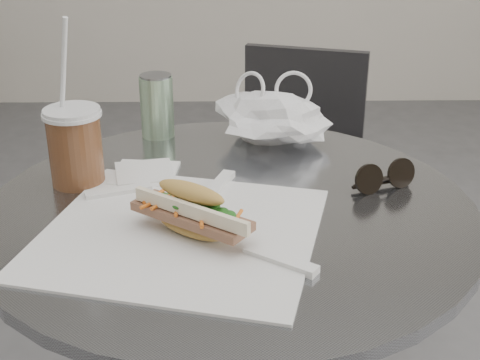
{
  "coord_description": "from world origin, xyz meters",
  "views": [
    {
      "loc": [
        0.0,
        -0.72,
        1.21
      ],
      "look_at": [
        0.01,
        0.18,
        0.79
      ],
      "focal_mm": 50.0,
      "sensor_mm": 36.0,
      "label": 1
    }
  ],
  "objects_px": {
    "chair_far": "(289,221)",
    "iced_coffee": "(75,145)",
    "cafe_table": "(231,347)",
    "banh_mi": "(191,211)",
    "sunglasses": "(384,178)",
    "drink_can": "(157,106)"
  },
  "relations": [
    {
      "from": "iced_coffee",
      "to": "sunglasses",
      "type": "height_order",
      "value": "iced_coffee"
    },
    {
      "from": "cafe_table",
      "to": "banh_mi",
      "type": "distance_m",
      "value": 0.33
    },
    {
      "from": "cafe_table",
      "to": "chair_far",
      "type": "xyz_separation_m",
      "value": [
        0.16,
        0.67,
        -0.11
      ]
    },
    {
      "from": "banh_mi",
      "to": "iced_coffee",
      "type": "relative_size",
      "value": 0.83
    },
    {
      "from": "chair_far",
      "to": "sunglasses",
      "type": "bearing_deg",
      "value": 115.49
    },
    {
      "from": "banh_mi",
      "to": "chair_far",
      "type": "bearing_deg",
      "value": 110.16
    },
    {
      "from": "sunglasses",
      "to": "drink_can",
      "type": "relative_size",
      "value": 0.9
    },
    {
      "from": "iced_coffee",
      "to": "drink_can",
      "type": "bearing_deg",
      "value": 62.73
    },
    {
      "from": "cafe_table",
      "to": "sunglasses",
      "type": "bearing_deg",
      "value": 11.95
    },
    {
      "from": "chair_far",
      "to": "sunglasses",
      "type": "xyz_separation_m",
      "value": [
        0.09,
        -0.61,
        0.4
      ]
    },
    {
      "from": "sunglasses",
      "to": "chair_far",
      "type": "bearing_deg",
      "value": 76.13
    },
    {
      "from": "banh_mi",
      "to": "iced_coffee",
      "type": "height_order",
      "value": "iced_coffee"
    },
    {
      "from": "banh_mi",
      "to": "drink_can",
      "type": "relative_size",
      "value": 1.88
    },
    {
      "from": "iced_coffee",
      "to": "drink_can",
      "type": "height_order",
      "value": "iced_coffee"
    },
    {
      "from": "chair_far",
      "to": "iced_coffee",
      "type": "height_order",
      "value": "iced_coffee"
    },
    {
      "from": "iced_coffee",
      "to": "banh_mi",
      "type": "bearing_deg",
      "value": -43.12
    },
    {
      "from": "chair_far",
      "to": "sunglasses",
      "type": "height_order",
      "value": "same"
    },
    {
      "from": "cafe_table",
      "to": "iced_coffee",
      "type": "height_order",
      "value": "iced_coffee"
    },
    {
      "from": "iced_coffee",
      "to": "sunglasses",
      "type": "bearing_deg",
      "value": -3.91
    },
    {
      "from": "banh_mi",
      "to": "cafe_table",
      "type": "bearing_deg",
      "value": 96.72
    },
    {
      "from": "cafe_table",
      "to": "chair_far",
      "type": "height_order",
      "value": "chair_far"
    },
    {
      "from": "iced_coffee",
      "to": "chair_far",
      "type": "bearing_deg",
      "value": 54.75
    }
  ]
}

